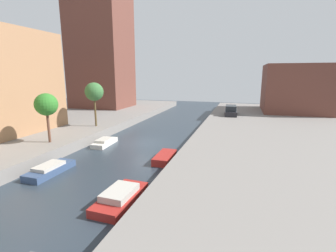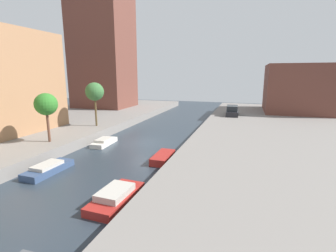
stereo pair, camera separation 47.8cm
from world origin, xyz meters
The scene contains 12 objects.
ground_plane centered at (0.00, 0.00, 0.00)m, with size 84.00×84.00×0.00m, color #28333D.
quay_left centered at (-15.00, 0.00, 0.50)m, with size 20.00×64.00×1.00m, color gray.
quay_right centered at (15.00, 0.00, 0.50)m, with size 20.00×64.00×1.00m, color gray.
apartment_tower_far centered at (-16.00, 18.57, 12.53)m, with size 10.00×8.36×23.05m, color brown.
low_block_right centered at (18.00, 22.45, 4.87)m, with size 10.00×10.76×7.74m, color brown.
street_tree_1 centered at (-7.06, -5.36, 4.46)m, with size 2.01×2.01×4.50m.
street_tree_2 centered at (-7.06, 2.19, 5.09)m, with size 2.17×2.17×5.21m.
parked_car centered at (8.11, 15.45, 1.62)m, with size 1.99×4.83×1.50m.
moored_boat_left_1 centered at (-3.45, -9.44, 0.31)m, with size 1.51×3.87×0.73m.
moored_boat_left_2 centered at (-3.59, -1.74, 0.30)m, with size 1.51×3.51×0.70m.
moored_boat_right_1 centered at (3.48, -11.71, 0.35)m, with size 1.82×4.04×0.85m.
moored_boat_right_2 centered at (3.78, -4.43, 0.30)m, with size 1.33×3.20×0.60m.
Camera 1 is at (9.77, -23.10, 7.14)m, focal length 26.25 mm.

